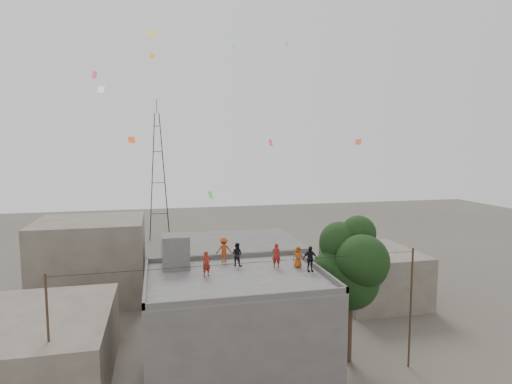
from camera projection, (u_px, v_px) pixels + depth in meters
ground at (236, 379)px, 24.71m from camera, size 140.00×140.00×0.00m
main_building at (236, 328)px, 24.38m from camera, size 10.00×8.00×6.10m
parapet at (236, 274)px, 24.03m from camera, size 10.00×8.00×0.30m
stair_head_box at (176, 251)px, 25.74m from camera, size 1.60×1.80×2.00m
neighbor_west at (37, 350)px, 23.95m from camera, size 8.00×10.00×4.00m
neighbor_north at (230, 268)px, 38.45m from camera, size 12.00×9.00×5.00m
neighbor_northwest at (91, 259)px, 37.57m from camera, size 9.00×8.00×7.00m
neighbor_east at (373, 275)px, 37.31m from camera, size 7.00×8.00×4.40m
tree at (352, 265)px, 26.29m from camera, size 4.90×4.60×9.10m
utility_line at (249, 323)px, 23.20m from camera, size 20.12×0.62×7.40m
transmission_tower at (158, 176)px, 61.56m from camera, size 2.97×2.97×20.01m
person_red_adult at (276, 255)px, 25.78m from camera, size 0.64×0.56×1.47m
person_orange_child at (298, 257)px, 25.77m from camera, size 0.69×0.50×1.30m
person_dark_child at (237, 254)px, 26.14m from camera, size 0.88×0.84×1.43m
person_dark_adult at (310, 259)px, 24.94m from camera, size 0.89×0.37×1.51m
person_orange_adult at (224, 250)px, 27.07m from camera, size 1.05×0.65×1.56m
person_red_child at (207, 264)px, 24.06m from camera, size 0.61×0.50×1.42m
kites at (218, 106)px, 31.53m from camera, size 20.38×16.81×12.90m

